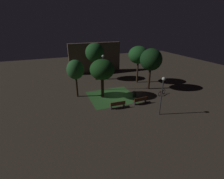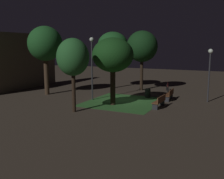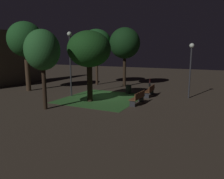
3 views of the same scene
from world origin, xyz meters
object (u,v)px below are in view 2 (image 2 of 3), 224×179
Objects in this scene: bench_front_right at (160,101)px; tree_near_wall at (73,58)px; tree_back_left at (113,55)px; lamp_post_plaza_east at (210,66)px; trash_bin at (148,93)px; lamp_post_plaza_west at (92,59)px; bench_front_left at (170,94)px; tree_right_canopy at (142,47)px; tree_back_right at (113,45)px; bicycle at (167,88)px; tree_tall_center at (45,44)px.

bench_front_right is 0.36× the size of tree_near_wall.
tree_near_wall is 3.42m from tree_back_left.
lamp_post_plaza_east is at bearing -56.19° from tree_back_left.
bench_front_right is at bearing -148.64° from trash_bin.
lamp_post_plaza_west is at bearing 87.48° from bench_front_right.
bench_front_left is at bearing -43.59° from tree_back_left.
bench_front_right is 0.30× the size of tree_right_canopy.
tree_back_right is (6.49, 6.98, 4.06)m from bench_front_right.
tree_right_canopy is at bearing -6.09° from tree_near_wall.
bicycle is (10.88, -3.71, -3.35)m from tree_near_wall.
lamp_post_plaza_east is (3.64, -2.94, 2.43)m from bench_front_right.
tree_back_right is 1.15× the size of lamp_post_plaza_west.
tree_tall_center is 5.19m from lamp_post_plaza_west.
tree_near_wall is at bearing -167.16° from lamp_post_plaza_west.
bench_front_right is 0.29× the size of tree_tall_center.
lamp_post_plaza_east is at bearing -129.89° from bicycle.
trash_bin is at bearing -22.51° from tree_near_wall.
bench_front_left is 4.30m from bicycle.
tree_back_left is at bearing -177.47° from tree_right_canopy.
tree_back_left is 5.41m from trash_bin.
tree_near_wall is (-3.76, 4.93, 3.22)m from bench_front_right.
bicycle is (6.86, -4.62, -3.10)m from lamp_post_plaza_west.
bench_front_left is 0.31× the size of tree_back_right.
tree_back_right is 0.95× the size of tree_tall_center.
tree_right_canopy is 3.69× the size of bicycle.
tree_near_wall reaches higher than lamp_post_plaza_east.
tree_right_canopy is at bearing -17.53° from lamp_post_plaza_west.
bicycle is (7.12, 1.22, -0.14)m from bench_front_right.
tree_back_right is (7.15, 3.50, 0.78)m from tree_back_left.
bicycle reaches higher than bench_front_left.
tree_near_wall is 7.40m from tree_tall_center.
trash_bin is (3.95, -1.48, -3.38)m from tree_back_left.
bench_front_right is 2.42× the size of trash_bin.
lamp_post_plaza_east is at bearing -114.29° from tree_right_canopy.
tree_back_left is at bearing 159.45° from trash_bin.
tree_tall_center reaches higher than tree_back_left.
lamp_post_plaza_west is (0.92, 2.36, -0.32)m from tree_back_left.
tree_right_canopy is at bearing 28.00° from trash_bin.
tree_back_left is at bearing 163.75° from bicycle.
bicycle is at bearing -18.82° from tree_near_wall.
bench_front_left is at bearing -116.55° from tree_back_right.
tree_tall_center is (1.18, 7.41, 0.86)m from tree_back_left.
tree_right_canopy is at bearing -48.90° from tree_tall_center.
tree_near_wall is at bearing 143.92° from bench_front_left.
lamp_post_plaza_west is at bearing 146.02° from bicycle.
tree_back_right reaches higher than lamp_post_plaza_west.
tree_near_wall is at bearing 155.07° from tree_back_left.
tree_back_left is 0.86× the size of tree_back_right.
bench_front_right is at bearing -79.22° from tree_back_left.
tree_tall_center is 8.31× the size of trash_bin.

